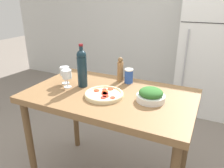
{
  "coord_description": "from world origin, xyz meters",
  "views": [
    {
      "loc": [
        0.68,
        -1.37,
        1.58
      ],
      "look_at": [
        0.0,
        0.04,
        0.95
      ],
      "focal_mm": 35.0,
      "sensor_mm": 36.0,
      "label": 1
    }
  ],
  "objects_px": {
    "refrigerator": "(211,51)",
    "wine_glass_near": "(67,75)",
    "pepper_mill": "(120,70)",
    "homemade_pizza": "(104,94)",
    "salad_bowl": "(151,95)",
    "salt_canister": "(129,76)",
    "wine_glass_far": "(65,72)",
    "wine_bottle": "(82,67)"
  },
  "relations": [
    {
      "from": "refrigerator",
      "to": "wine_glass_near",
      "type": "bearing_deg",
      "value": -117.31
    },
    {
      "from": "homemade_pizza",
      "to": "salt_canister",
      "type": "distance_m",
      "value": 0.34
    },
    {
      "from": "refrigerator",
      "to": "wine_bottle",
      "type": "xyz_separation_m",
      "value": [
        -0.89,
        -1.84,
        0.16
      ]
    },
    {
      "from": "wine_bottle",
      "to": "pepper_mill",
      "type": "bearing_deg",
      "value": 46.33
    },
    {
      "from": "wine_glass_near",
      "to": "refrigerator",
      "type": "bearing_deg",
      "value": 62.69
    },
    {
      "from": "wine_bottle",
      "to": "salt_canister",
      "type": "xyz_separation_m",
      "value": [
        0.31,
        0.23,
        -0.1
      ]
    },
    {
      "from": "refrigerator",
      "to": "homemade_pizza",
      "type": "relative_size",
      "value": 6.24
    },
    {
      "from": "wine_bottle",
      "to": "wine_glass_near",
      "type": "bearing_deg",
      "value": -144.26
    },
    {
      "from": "wine_glass_far",
      "to": "refrigerator",
      "type": "bearing_deg",
      "value": 60.38
    },
    {
      "from": "homemade_pizza",
      "to": "salt_canister",
      "type": "height_order",
      "value": "salt_canister"
    },
    {
      "from": "wine_glass_far",
      "to": "salt_canister",
      "type": "relative_size",
      "value": 1.19
    },
    {
      "from": "salt_canister",
      "to": "wine_bottle",
      "type": "bearing_deg",
      "value": -143.41
    },
    {
      "from": "wine_glass_far",
      "to": "salt_canister",
      "type": "xyz_separation_m",
      "value": [
        0.48,
        0.24,
        -0.04
      ]
    },
    {
      "from": "salad_bowl",
      "to": "homemade_pizza",
      "type": "relative_size",
      "value": 0.7
    },
    {
      "from": "wine_glass_far",
      "to": "salad_bowl",
      "type": "bearing_deg",
      "value": -1.34
    },
    {
      "from": "refrigerator",
      "to": "salt_canister",
      "type": "relative_size",
      "value": 14.54
    },
    {
      "from": "pepper_mill",
      "to": "wine_glass_near",
      "type": "bearing_deg",
      "value": -136.53
    },
    {
      "from": "pepper_mill",
      "to": "salt_canister",
      "type": "xyz_separation_m",
      "value": [
        0.08,
        -0.01,
        -0.04
      ]
    },
    {
      "from": "wine_glass_near",
      "to": "homemade_pizza",
      "type": "height_order",
      "value": "wine_glass_near"
    },
    {
      "from": "salad_bowl",
      "to": "wine_glass_far",
      "type": "bearing_deg",
      "value": 178.66
    },
    {
      "from": "wine_glass_near",
      "to": "homemade_pizza",
      "type": "relative_size",
      "value": 0.51
    },
    {
      "from": "refrigerator",
      "to": "salad_bowl",
      "type": "relative_size",
      "value": 8.94
    },
    {
      "from": "pepper_mill",
      "to": "homemade_pizza",
      "type": "distance_m",
      "value": 0.35
    },
    {
      "from": "wine_glass_far",
      "to": "salt_canister",
      "type": "distance_m",
      "value": 0.54
    },
    {
      "from": "wine_glass_near",
      "to": "salad_bowl",
      "type": "height_order",
      "value": "wine_glass_near"
    },
    {
      "from": "refrigerator",
      "to": "wine_bottle",
      "type": "relative_size",
      "value": 5.13
    },
    {
      "from": "refrigerator",
      "to": "salt_canister",
      "type": "xyz_separation_m",
      "value": [
        -0.57,
        -1.61,
        0.06
      ]
    },
    {
      "from": "wine_glass_far",
      "to": "salad_bowl",
      "type": "relative_size",
      "value": 0.73
    },
    {
      "from": "salad_bowl",
      "to": "salt_canister",
      "type": "distance_m",
      "value": 0.38
    },
    {
      "from": "pepper_mill",
      "to": "salt_canister",
      "type": "relative_size",
      "value": 1.73
    },
    {
      "from": "salad_bowl",
      "to": "refrigerator",
      "type": "bearing_deg",
      "value": 80.77
    },
    {
      "from": "homemade_pizza",
      "to": "wine_glass_far",
      "type": "bearing_deg",
      "value": 167.85
    },
    {
      "from": "wine_bottle",
      "to": "salt_canister",
      "type": "relative_size",
      "value": 2.84
    },
    {
      "from": "wine_glass_near",
      "to": "salad_bowl",
      "type": "distance_m",
      "value": 0.69
    },
    {
      "from": "refrigerator",
      "to": "salad_bowl",
      "type": "height_order",
      "value": "refrigerator"
    },
    {
      "from": "homemade_pizza",
      "to": "refrigerator",
      "type": "bearing_deg",
      "value": 71.87
    },
    {
      "from": "wine_bottle",
      "to": "wine_glass_near",
      "type": "height_order",
      "value": "wine_bottle"
    },
    {
      "from": "wine_glass_near",
      "to": "pepper_mill",
      "type": "height_order",
      "value": "pepper_mill"
    },
    {
      "from": "pepper_mill",
      "to": "homemade_pizza",
      "type": "height_order",
      "value": "pepper_mill"
    },
    {
      "from": "salad_bowl",
      "to": "wine_bottle",
      "type": "bearing_deg",
      "value": 177.1
    },
    {
      "from": "salad_bowl",
      "to": "wine_glass_near",
      "type": "bearing_deg",
      "value": -176.42
    },
    {
      "from": "wine_glass_near",
      "to": "salt_canister",
      "type": "distance_m",
      "value": 0.51
    }
  ]
}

